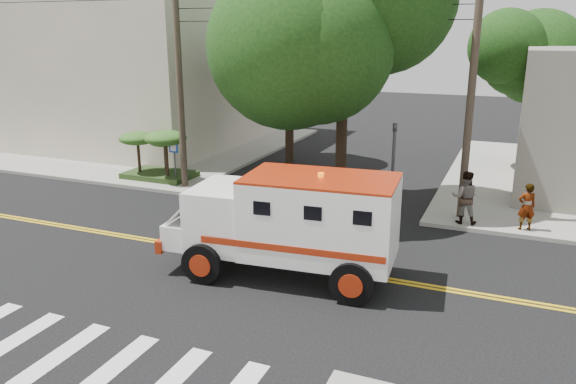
% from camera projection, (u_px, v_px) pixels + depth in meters
% --- Properties ---
extents(ground, '(100.00, 100.00, 0.00)m').
position_uv_depth(ground, '(233.00, 254.00, 17.82)').
color(ground, black).
rests_on(ground, ground).
extents(sidewalk_nw, '(17.00, 17.00, 0.15)m').
position_uv_depth(sidewalk_nw, '(142.00, 144.00, 34.75)').
color(sidewalk_nw, gray).
rests_on(sidewalk_nw, ground).
extents(building_left, '(16.00, 14.00, 10.00)m').
position_uv_depth(building_left, '(125.00, 58.00, 35.40)').
color(building_left, '#B5AD94').
rests_on(building_left, sidewalk_nw).
extents(utility_pole_left, '(0.28, 0.28, 9.00)m').
position_uv_depth(utility_pole_left, '(180.00, 87.00, 23.95)').
color(utility_pole_left, '#382D23').
rests_on(utility_pole_left, ground).
extents(utility_pole_right, '(0.28, 0.28, 9.00)m').
position_uv_depth(utility_pole_right, '(471.00, 99.00, 19.75)').
color(utility_pole_right, '#382D23').
rests_on(utility_pole_right, ground).
extents(tree_main, '(6.08, 5.70, 9.85)m').
position_uv_depth(tree_main, '(354.00, 20.00, 20.62)').
color(tree_main, black).
rests_on(tree_main, ground).
extents(tree_left, '(4.48, 4.20, 7.70)m').
position_uv_depth(tree_left, '(294.00, 54.00, 27.67)').
color(tree_left, black).
rests_on(tree_left, ground).
extents(tree_right, '(4.80, 4.50, 8.20)m').
position_uv_depth(tree_right, '(548.00, 47.00, 26.87)').
color(tree_right, black).
rests_on(tree_right, ground).
extents(traffic_signal, '(0.15, 0.18, 3.60)m').
position_uv_depth(traffic_signal, '(393.00, 160.00, 20.77)').
color(traffic_signal, '#3F3F42').
rests_on(traffic_signal, ground).
extents(accessibility_sign, '(0.45, 0.10, 2.02)m').
position_uv_depth(accessibility_sign, '(174.00, 157.00, 25.20)').
color(accessibility_sign, '#3F3F42').
rests_on(accessibility_sign, ground).
extents(palm_planter, '(3.52, 2.63, 2.36)m').
position_uv_depth(palm_planter, '(157.00, 147.00, 25.98)').
color(palm_planter, '#1E3314').
rests_on(palm_planter, sidewalk_nw).
extents(armored_truck, '(6.83, 3.16, 3.03)m').
position_uv_depth(armored_truck, '(291.00, 219.00, 15.79)').
color(armored_truck, white).
rests_on(armored_truck, ground).
extents(pedestrian_a, '(0.71, 0.59, 1.67)m').
position_uv_depth(pedestrian_a, '(527.00, 207.00, 19.36)').
color(pedestrian_a, gray).
rests_on(pedestrian_a, sidewalk_ne).
extents(pedestrian_b, '(0.99, 0.80, 1.92)m').
position_uv_depth(pedestrian_b, '(465.00, 197.00, 20.01)').
color(pedestrian_b, gray).
rests_on(pedestrian_b, sidewalk_ne).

